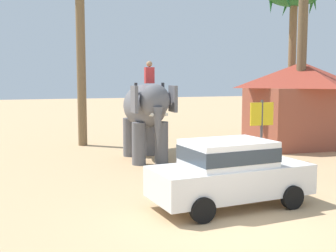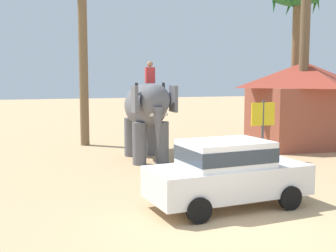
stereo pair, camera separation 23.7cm
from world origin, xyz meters
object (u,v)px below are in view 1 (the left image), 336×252
(car_sedan_foreground, at_px, (230,170))
(elephant_with_mahout, at_px, (146,110))
(roadside_hut, at_px, (301,102))
(signboard_yellow, at_px, (262,118))

(car_sedan_foreground, distance_m, elephant_with_mahout, 6.62)
(roadside_hut, distance_m, signboard_yellow, 4.49)
(elephant_with_mahout, bearing_deg, roadside_hut, 7.79)
(car_sedan_foreground, distance_m, signboard_yellow, 6.53)
(roadside_hut, bearing_deg, car_sedan_foreground, -135.28)
(car_sedan_foreground, bearing_deg, signboard_yellow, 51.63)
(car_sedan_foreground, bearing_deg, elephant_with_mahout, 92.52)
(car_sedan_foreground, relative_size, signboard_yellow, 1.76)
(elephant_with_mahout, distance_m, roadside_hut, 8.06)
(car_sedan_foreground, xyz_separation_m, elephant_with_mahout, (-0.29, 6.53, 1.06))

